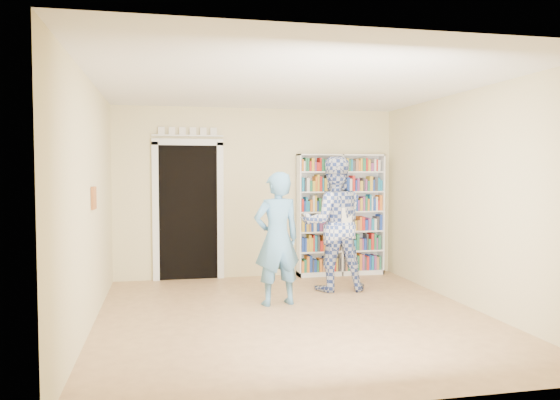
{
  "coord_description": "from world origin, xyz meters",
  "views": [
    {
      "loc": [
        -1.46,
        -6.14,
        1.69
      ],
      "look_at": [
        0.03,
        0.9,
        1.32
      ],
      "focal_mm": 35.0,
      "sensor_mm": 36.0,
      "label": 1
    }
  ],
  "objects": [
    {
      "name": "doorway",
      "position": [
        -1.1,
        2.48,
        1.18
      ],
      "size": [
        1.1,
        0.08,
        2.43
      ],
      "color": "black",
      "rests_on": "floor"
    },
    {
      "name": "wall_back",
      "position": [
        0.0,
        2.5,
        1.35
      ],
      "size": [
        4.5,
        0.0,
        4.5
      ],
      "primitive_type": "plane",
      "rotation": [
        1.57,
        0.0,
        0.0
      ],
      "color": "beige",
      "rests_on": "floor"
    },
    {
      "name": "paper_sheet",
      "position": [
        1.0,
        1.01,
        1.05
      ],
      "size": [
        0.19,
        0.13,
        0.31
      ],
      "primitive_type": "cube",
      "rotation": [
        0.0,
        0.0,
        0.57
      ],
      "color": "white",
      "rests_on": "man_plaid"
    },
    {
      "name": "floor",
      "position": [
        0.0,
        0.0,
        0.0
      ],
      "size": [
        5.0,
        5.0,
        0.0
      ],
      "primitive_type": "plane",
      "color": "#996F4A",
      "rests_on": "ground"
    },
    {
      "name": "bookshelf",
      "position": [
        1.35,
        2.34,
        1.0
      ],
      "size": [
        1.43,
        0.27,
        1.97
      ],
      "rotation": [
        0.0,
        0.0,
        0.38
      ],
      "color": "white",
      "rests_on": "floor"
    },
    {
      "name": "wall_right",
      "position": [
        2.25,
        0.0,
        1.35
      ],
      "size": [
        0.0,
        5.0,
        5.0
      ],
      "primitive_type": "plane",
      "rotation": [
        1.57,
        0.0,
        -1.57
      ],
      "color": "beige",
      "rests_on": "floor"
    },
    {
      "name": "wall_art",
      "position": [
        -2.23,
        0.2,
        1.4
      ],
      "size": [
        0.03,
        0.25,
        0.25
      ],
      "primitive_type": "cube",
      "color": "brown",
      "rests_on": "wall_left"
    },
    {
      "name": "man_blue",
      "position": [
        -0.07,
        0.58,
        0.84
      ],
      "size": [
        0.68,
        0.52,
        1.69
      ],
      "primitive_type": "imported",
      "rotation": [
        0.0,
        0.0,
        3.34
      ],
      "color": "#518AB5",
      "rests_on": "floor"
    },
    {
      "name": "ceiling",
      "position": [
        0.0,
        0.0,
        2.7
      ],
      "size": [
        5.0,
        5.0,
        0.0
      ],
      "primitive_type": "plane",
      "rotation": [
        3.14,
        0.0,
        0.0
      ],
      "color": "white",
      "rests_on": "wall_back"
    },
    {
      "name": "man_plaid",
      "position": [
        0.88,
        1.25,
        0.95
      ],
      "size": [
        0.99,
        0.8,
        1.9
      ],
      "primitive_type": "imported",
      "rotation": [
        0.0,
        0.0,
        3.05
      ],
      "color": "#2E438D",
      "rests_on": "floor"
    },
    {
      "name": "wall_left",
      "position": [
        -2.25,
        0.0,
        1.35
      ],
      "size": [
        0.0,
        5.0,
        5.0
      ],
      "primitive_type": "plane",
      "rotation": [
        1.57,
        0.0,
        1.57
      ],
      "color": "beige",
      "rests_on": "floor"
    }
  ]
}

